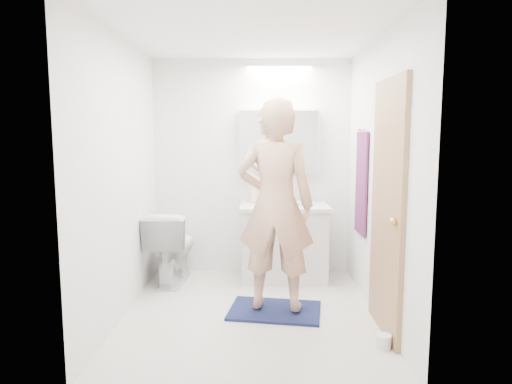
{
  "coord_description": "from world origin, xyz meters",
  "views": [
    {
      "loc": [
        0.07,
        -3.81,
        1.56
      ],
      "look_at": [
        0.05,
        0.25,
        1.05
      ],
      "focal_mm": 31.47,
      "sensor_mm": 36.0,
      "label": 1
    }
  ],
  "objects_px": {
    "soap_bottle_b": "(269,196)",
    "toothbrush_cup": "(304,198)",
    "toilet": "(172,246)",
    "toilet_paper_roll": "(384,341)",
    "vanity_cabinet": "(284,244)",
    "person": "(275,205)",
    "soap_bottle_a": "(254,193)",
    "medicine_cabinet": "(279,141)"
  },
  "relations": [
    {
      "from": "medicine_cabinet",
      "to": "vanity_cabinet",
      "type": "bearing_deg",
      "value": -76.38
    },
    {
      "from": "vanity_cabinet",
      "to": "soap_bottle_b",
      "type": "relative_size",
      "value": 5.84
    },
    {
      "from": "medicine_cabinet",
      "to": "toothbrush_cup",
      "type": "height_order",
      "value": "medicine_cabinet"
    },
    {
      "from": "toilet",
      "to": "soap_bottle_b",
      "type": "distance_m",
      "value": 1.19
    },
    {
      "from": "vanity_cabinet",
      "to": "toothbrush_cup",
      "type": "height_order",
      "value": "toothbrush_cup"
    },
    {
      "from": "person",
      "to": "soap_bottle_a",
      "type": "bearing_deg",
      "value": -70.51
    },
    {
      "from": "vanity_cabinet",
      "to": "toilet_paper_roll",
      "type": "height_order",
      "value": "vanity_cabinet"
    },
    {
      "from": "vanity_cabinet",
      "to": "toilet_paper_roll",
      "type": "bearing_deg",
      "value": -68.11
    },
    {
      "from": "toilet",
      "to": "toothbrush_cup",
      "type": "distance_m",
      "value": 1.54
    },
    {
      "from": "soap_bottle_b",
      "to": "toothbrush_cup",
      "type": "relative_size",
      "value": 1.53
    },
    {
      "from": "toothbrush_cup",
      "to": "toilet_paper_roll",
      "type": "height_order",
      "value": "toothbrush_cup"
    },
    {
      "from": "medicine_cabinet",
      "to": "soap_bottle_a",
      "type": "relative_size",
      "value": 3.86
    },
    {
      "from": "vanity_cabinet",
      "to": "toilet_paper_roll",
      "type": "xyz_separation_m",
      "value": [
        0.65,
        -1.62,
        -0.34
      ]
    },
    {
      "from": "soap_bottle_b",
      "to": "toilet_paper_roll",
      "type": "xyz_separation_m",
      "value": [
        0.82,
        -1.8,
        -0.85
      ]
    },
    {
      "from": "soap_bottle_b",
      "to": "toothbrush_cup",
      "type": "distance_m",
      "value": 0.4
    },
    {
      "from": "soap_bottle_b",
      "to": "toilet_paper_roll",
      "type": "distance_m",
      "value": 2.15
    },
    {
      "from": "soap_bottle_b",
      "to": "toothbrush_cup",
      "type": "height_order",
      "value": "soap_bottle_b"
    },
    {
      "from": "toilet",
      "to": "soap_bottle_a",
      "type": "bearing_deg",
      "value": -158.8
    },
    {
      "from": "toilet",
      "to": "soap_bottle_b",
      "type": "relative_size",
      "value": 5.05
    },
    {
      "from": "medicine_cabinet",
      "to": "soap_bottle_a",
      "type": "bearing_deg",
      "value": -167.95
    },
    {
      "from": "soap_bottle_b",
      "to": "toilet_paper_roll",
      "type": "height_order",
      "value": "soap_bottle_b"
    },
    {
      "from": "medicine_cabinet",
      "to": "person",
      "type": "relative_size",
      "value": 0.48
    },
    {
      "from": "vanity_cabinet",
      "to": "person",
      "type": "height_order",
      "value": "person"
    },
    {
      "from": "toilet",
      "to": "toilet_paper_roll",
      "type": "xyz_separation_m",
      "value": [
        1.85,
        -1.51,
        -0.34
      ]
    },
    {
      "from": "toilet_paper_roll",
      "to": "toothbrush_cup",
      "type": "bearing_deg",
      "value": 103.19
    },
    {
      "from": "person",
      "to": "toilet_paper_roll",
      "type": "xyz_separation_m",
      "value": [
        0.78,
        -0.68,
        -0.91
      ]
    },
    {
      "from": "soap_bottle_a",
      "to": "toilet_paper_roll",
      "type": "xyz_separation_m",
      "value": [
        0.98,
        -1.77,
        -0.88
      ]
    },
    {
      "from": "toilet",
      "to": "toilet_paper_roll",
      "type": "bearing_deg",
      "value": 145.21
    },
    {
      "from": "vanity_cabinet",
      "to": "toilet",
      "type": "relative_size",
      "value": 1.16
    },
    {
      "from": "vanity_cabinet",
      "to": "toilet",
      "type": "distance_m",
      "value": 1.21
    },
    {
      "from": "vanity_cabinet",
      "to": "soap_bottle_b",
      "type": "xyz_separation_m",
      "value": [
        -0.16,
        0.18,
        0.51
      ]
    },
    {
      "from": "toilet",
      "to": "toothbrush_cup",
      "type": "height_order",
      "value": "toothbrush_cup"
    },
    {
      "from": "soap_bottle_a",
      "to": "toothbrush_cup",
      "type": "height_order",
      "value": "soap_bottle_a"
    },
    {
      "from": "medicine_cabinet",
      "to": "soap_bottle_a",
      "type": "distance_m",
      "value": 0.63
    },
    {
      "from": "toothbrush_cup",
      "to": "toilet_paper_roll",
      "type": "relative_size",
      "value": 0.91
    },
    {
      "from": "soap_bottle_b",
      "to": "medicine_cabinet",
      "type": "bearing_deg",
      "value": 14.82
    },
    {
      "from": "person",
      "to": "soap_bottle_a",
      "type": "distance_m",
      "value": 1.11
    },
    {
      "from": "soap_bottle_a",
      "to": "toothbrush_cup",
      "type": "xyz_separation_m",
      "value": [
        0.57,
        0.01,
        -0.07
      ]
    },
    {
      "from": "soap_bottle_b",
      "to": "toothbrush_cup",
      "type": "bearing_deg",
      "value": -2.88
    },
    {
      "from": "vanity_cabinet",
      "to": "person",
      "type": "xyz_separation_m",
      "value": [
        -0.13,
        -0.94,
        0.57
      ]
    },
    {
      "from": "vanity_cabinet",
      "to": "medicine_cabinet",
      "type": "height_order",
      "value": "medicine_cabinet"
    },
    {
      "from": "toilet",
      "to": "person",
      "type": "relative_size",
      "value": 0.42
    }
  ]
}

